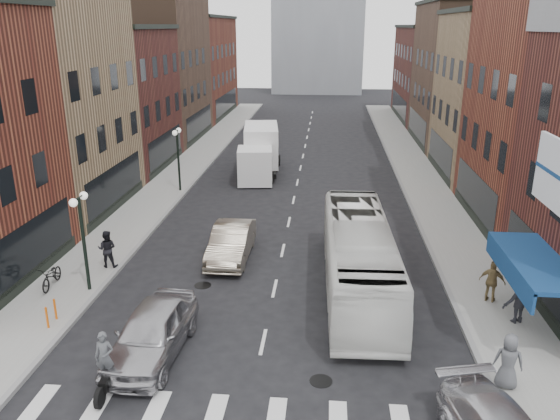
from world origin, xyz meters
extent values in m
plane|color=black|center=(0.00, 0.00, 0.00)|extent=(160.00, 160.00, 0.00)
cube|color=gray|center=(-8.50, 22.00, 0.07)|extent=(3.00, 74.00, 0.15)
cube|color=gray|center=(8.50, 22.00, 0.07)|extent=(3.00, 74.00, 0.15)
cube|color=gray|center=(-7.00, 22.00, 0.00)|extent=(0.20, 74.00, 0.16)
cube|color=gray|center=(7.00, 22.00, 0.00)|extent=(0.20, 74.00, 0.16)
cube|color=black|center=(-10.02, 4.50, 1.60)|extent=(0.08, 7.20, 2.20)
cube|color=#90724F|center=(-15.00, 14.00, 6.00)|extent=(10.00, 10.00, 12.00)
cube|color=black|center=(-10.02, 14.00, 1.60)|extent=(0.08, 8.00, 2.20)
cube|color=#481D19|center=(-15.00, 24.00, 5.00)|extent=(10.00, 10.00, 10.00)
cube|color=black|center=(-10.02, 24.00, 1.60)|extent=(0.08, 8.00, 2.20)
cube|color=black|center=(-15.00, 24.00, 10.15)|extent=(10.30, 10.20, 0.30)
cube|color=#4B3425|center=(-15.00, 35.00, 6.50)|extent=(10.00, 12.00, 13.00)
cube|color=black|center=(-10.02, 35.00, 1.60)|extent=(0.08, 9.60, 2.20)
cube|color=#5F251B|center=(-15.00, 49.00, 5.50)|extent=(10.00, 16.00, 11.00)
cube|color=black|center=(-10.02, 49.00, 1.60)|extent=(0.08, 12.80, 2.20)
cube|color=black|center=(-15.00, 49.00, 11.15)|extent=(10.30, 16.20, 0.30)
cube|color=black|center=(10.02, 4.50, 1.60)|extent=(0.08, 7.20, 2.20)
cube|color=black|center=(10.02, 14.00, 1.60)|extent=(0.08, 8.00, 2.20)
cube|color=#90724F|center=(15.00, 24.00, 5.50)|extent=(10.00, 10.00, 11.00)
cube|color=black|center=(10.02, 24.00, 1.60)|extent=(0.08, 8.00, 2.20)
cube|color=black|center=(15.00, 24.00, 11.15)|extent=(10.30, 10.20, 0.30)
cube|color=#4B3425|center=(15.00, 35.00, 6.00)|extent=(10.00, 12.00, 12.00)
cube|color=black|center=(10.02, 35.00, 1.60)|extent=(0.08, 9.60, 2.20)
cube|color=black|center=(15.00, 35.00, 12.15)|extent=(10.30, 12.20, 0.30)
cube|color=#481D19|center=(15.00, 49.00, 5.00)|extent=(10.00, 16.00, 10.00)
cube|color=black|center=(10.02, 49.00, 1.60)|extent=(0.08, 12.80, 2.20)
cube|color=black|center=(15.00, 49.00, 10.15)|extent=(10.30, 16.20, 0.30)
cube|color=navy|center=(9.10, 2.50, 2.70)|extent=(1.80, 5.00, 0.15)
cube|color=navy|center=(8.25, 2.50, 2.35)|extent=(0.10, 5.00, 0.70)
cube|color=silver|center=(8.50, 0.50, 6.20)|extent=(0.12, 3.00, 2.00)
cylinder|color=black|center=(-7.40, 4.00, 2.00)|extent=(0.14, 0.14, 4.00)
cylinder|color=black|center=(-7.40, 4.00, 4.00)|extent=(0.06, 0.90, 0.06)
sphere|color=white|center=(-7.40, 3.55, 3.95)|extent=(0.32, 0.32, 0.32)
sphere|color=white|center=(-7.40, 4.45, 3.95)|extent=(0.32, 0.32, 0.32)
cylinder|color=black|center=(-7.40, 18.00, 2.00)|extent=(0.14, 0.14, 4.00)
cylinder|color=black|center=(-7.40, 18.00, 4.00)|extent=(0.06, 0.90, 0.06)
sphere|color=white|center=(-7.40, 17.55, 3.95)|extent=(0.32, 0.32, 0.32)
sphere|color=white|center=(-7.40, 18.45, 3.95)|extent=(0.32, 0.32, 0.32)
cylinder|color=#D8590C|center=(-7.60, 1.00, 0.55)|extent=(0.08, 0.08, 0.80)
cylinder|color=#D8590C|center=(-7.60, 1.60, 0.55)|extent=(0.08, 0.08, 0.80)
cube|color=white|center=(-2.84, 20.31, 1.28)|extent=(2.55, 2.72, 2.37)
cube|color=black|center=(-2.84, 20.31, 1.52)|extent=(2.45, 1.59, 1.04)
cube|color=white|center=(-2.84, 23.91, 1.99)|extent=(2.94, 5.17, 2.75)
cube|color=navy|center=(-2.84, 23.91, 1.99)|extent=(2.61, 2.17, 1.14)
cube|color=black|center=(-2.84, 23.72, 0.43)|extent=(2.80, 6.36, 0.33)
cylinder|color=black|center=(-3.93, 20.50, 0.43)|extent=(0.27, 0.85, 0.85)
cylinder|color=black|center=(-1.75, 20.50, 0.43)|extent=(0.27, 0.85, 0.85)
cylinder|color=black|center=(-3.93, 23.72, 0.43)|extent=(0.27, 0.85, 0.85)
cylinder|color=black|center=(-1.75, 23.72, 0.43)|extent=(0.27, 0.85, 0.85)
cylinder|color=black|center=(-3.93, 25.62, 0.43)|extent=(0.27, 0.85, 0.85)
cylinder|color=black|center=(-1.75, 25.62, 0.43)|extent=(0.27, 0.85, 0.85)
cylinder|color=black|center=(-4.18, -1.35, 0.30)|extent=(0.13, 0.61, 0.61)
cylinder|color=black|center=(-4.18, -2.73, 0.30)|extent=(0.13, 0.61, 0.61)
cube|color=black|center=(-4.18, -2.04, 0.51)|extent=(0.31, 1.12, 0.32)
cube|color=black|center=(-4.18, -1.54, 0.87)|extent=(0.51, 0.09, 0.06)
imported|color=#4D5054|center=(-4.18, -2.14, 1.26)|extent=(0.58, 0.40, 1.52)
imported|color=silver|center=(3.36, 5.07, 1.48)|extent=(2.80, 10.70, 2.96)
imported|color=#B4B3B8|center=(-3.48, -0.05, 0.84)|extent=(2.27, 5.02, 1.67)
imported|color=#A69A86|center=(-2.28, 7.88, 0.78)|extent=(1.68, 4.77, 1.57)
imported|color=black|center=(-8.98, 4.11, 0.61)|extent=(0.76, 1.82, 0.93)
imported|color=black|center=(-7.46, 6.18, 0.99)|extent=(0.85, 0.53, 1.67)
imported|color=black|center=(8.90, 2.89, 1.06)|extent=(1.31, 0.95, 1.82)
imported|color=olive|center=(8.40, 4.40, 0.98)|extent=(1.09, 0.86, 1.66)
imported|color=#4F5156|center=(7.40, -0.96, 1.01)|extent=(0.95, 0.74, 1.71)
camera|label=1|loc=(2.00, -15.03, 10.22)|focal=35.00mm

